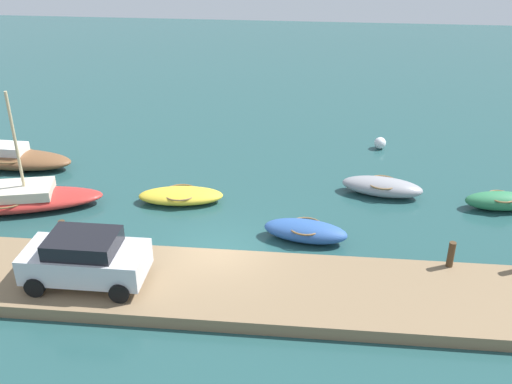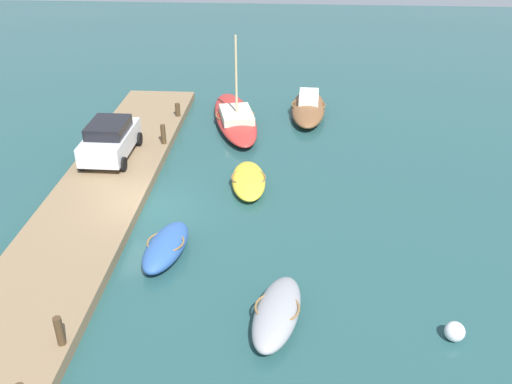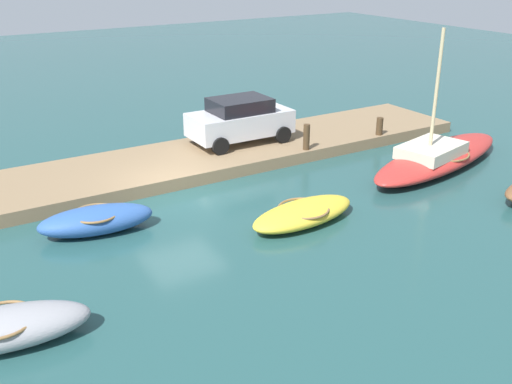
{
  "view_description": "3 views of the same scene",
  "coord_description": "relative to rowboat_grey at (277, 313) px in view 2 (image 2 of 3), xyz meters",
  "views": [
    {
      "loc": [
        3.21,
        -17.8,
        11.84
      ],
      "look_at": [
        1.12,
        2.71,
        1.23
      ],
      "focal_mm": 41.8,
      "sensor_mm": 36.0,
      "label": 1
    },
    {
      "loc": [
        19.18,
        5.64,
        11.77
      ],
      "look_at": [
        -0.01,
        4.32,
        0.95
      ],
      "focal_mm": 39.65,
      "sensor_mm": 36.0,
      "label": 2
    },
    {
      "loc": [
        7.14,
        16.43,
        7.4
      ],
      "look_at": [
        -1.19,
        2.83,
        0.81
      ],
      "focal_mm": 41.81,
      "sensor_mm": 36.0,
      "label": 3
    }
  ],
  "objects": [
    {
      "name": "rowboat_grey",
      "position": [
        0.0,
        0.0,
        0.0
      ],
      "size": [
        3.59,
        1.89,
        0.76
      ],
      "rotation": [
        0.0,
        0.0,
        -0.18
      ],
      "color": "#939399",
      "rests_on": "ground_plane"
    },
    {
      "name": "rowboat_yellow",
      "position": [
        -8.44,
        -1.53,
        -0.09
      ],
      "size": [
        3.67,
        1.82,
        0.58
      ],
      "rotation": [
        0.0,
        0.0,
        0.11
      ],
      "color": "gold",
      "rests_on": "ground_plane"
    },
    {
      "name": "mooring_post_mid_west",
      "position": [
        -11.69,
        -5.9,
        0.52
      ],
      "size": [
        0.24,
        0.24,
        0.96
      ],
      "primitive_type": "cylinder",
      "color": "#47331E",
      "rests_on": "dock_platform"
    },
    {
      "name": "dock_platform",
      "position": [
        -6.27,
        -7.59,
        -0.17
      ],
      "size": [
        25.77,
        3.87,
        0.43
      ],
      "primitive_type": "cube",
      "color": "#846B4C",
      "rests_on": "ground_plane"
    },
    {
      "name": "sailboat_red",
      "position": [
        -15.28,
        -2.8,
        0.04
      ],
      "size": [
        7.88,
        3.77,
        4.97
      ],
      "rotation": [
        0.0,
        0.0,
        0.24
      ],
      "color": "#B72D28",
      "rests_on": "ground_plane"
    },
    {
      "name": "marker_buoy",
      "position": [
        0.35,
        5.13,
        -0.09
      ],
      "size": [
        0.59,
        0.59,
        0.59
      ],
      "primitive_type": "sphere",
      "color": "silver",
      "rests_on": "ground_plane"
    },
    {
      "name": "mooring_post_west",
      "position": [
        -15.29,
        -5.9,
        0.39
      ],
      "size": [
        0.26,
        0.26,
        0.7
      ],
      "primitive_type": "cylinder",
      "color": "#47331E",
      "rests_on": "dock_platform"
    },
    {
      "name": "ground_plane",
      "position": [
        -6.27,
        -5.38,
        -0.39
      ],
      "size": [
        84.0,
        84.0,
        0.0
      ],
      "primitive_type": "plane",
      "color": "#234C4C"
    },
    {
      "name": "mooring_post_mid_east",
      "position": [
        1.72,
        -5.9,
        0.51
      ],
      "size": [
        0.23,
        0.23,
        0.93
      ],
      "primitive_type": "cylinder",
      "color": "#47331E",
      "rests_on": "dock_platform"
    },
    {
      "name": "parked_car",
      "position": [
        -10.07,
        -7.97,
        0.93
      ],
      "size": [
        3.88,
        2.09,
        1.71
      ],
      "rotation": [
        0.0,
        0.0,
        -0.01
      ],
      "color": "silver",
      "rests_on": "dock_platform"
    },
    {
      "name": "motorboat_brown",
      "position": [
        -17.05,
        1.13,
        0.06
      ],
      "size": [
        5.7,
        2.04,
        1.12
      ],
      "rotation": [
        0.0,
        0.0,
        -0.04
      ],
      "color": "brown",
      "rests_on": "ground_plane"
    },
    {
      "name": "rowboat_blue",
      "position": [
        -3.16,
        -4.02,
        -0.0
      ],
      "size": [
        3.3,
        1.74,
        0.76
      ],
      "rotation": [
        0.0,
        0.0,
        -0.16
      ],
      "color": "#2D569E",
      "rests_on": "ground_plane"
    }
  ]
}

